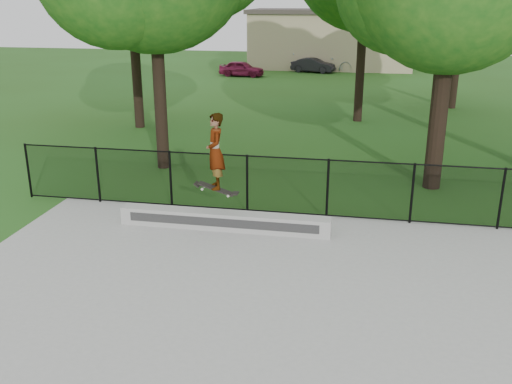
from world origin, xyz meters
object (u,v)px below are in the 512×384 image
car_a (242,69)px  car_b (313,65)px  grind_ledge (224,220)px  skater_airborne (215,153)px  car_c (326,61)px

car_a → car_b: car_a is taller
grind_ledge → skater_airborne: size_ratio=2.61×
car_c → skater_airborne: skater_airborne is taller
grind_ledge → car_c: car_c is taller
car_b → grind_ledge: bearing=-165.3°
grind_ledge → car_b: size_ratio=1.76×
car_a → car_c: size_ratio=0.71×
car_b → car_c: (0.80, 1.30, 0.17)m
car_c → skater_airborne: (-0.19, -31.40, 1.28)m
grind_ledge → skater_airborne: skater_airborne is taller
car_a → skater_airborne: (5.25, -27.08, 1.44)m
car_b → skater_airborne: (0.61, -30.10, 1.45)m
grind_ledge → car_b: 29.88m
car_c → car_a: bearing=126.8°
car_a → car_c: bearing=-45.2°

